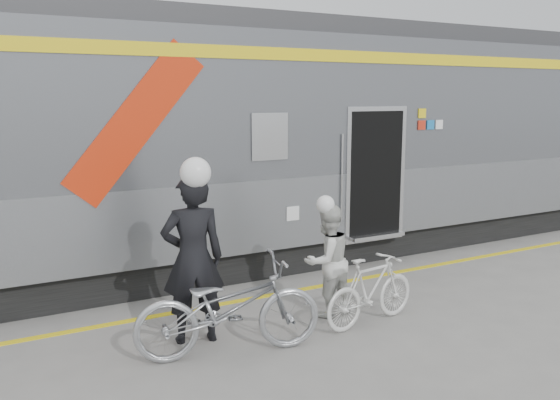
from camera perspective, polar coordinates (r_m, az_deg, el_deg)
ground at (r=6.97m, az=7.61°, el=-14.19°), size 90.00×90.00×0.00m
train at (r=10.11m, az=-5.98°, el=5.45°), size 24.00×3.17×4.10m
safety_strip at (r=8.67m, az=-0.95°, el=-9.14°), size 24.00×0.12×0.01m
man at (r=6.93m, az=-8.38°, el=-5.61°), size 0.81×0.62×1.99m
bicycle_left at (r=6.65m, az=-4.95°, el=-10.26°), size 2.19×1.14×1.10m
woman at (r=7.77m, az=4.55°, el=-5.84°), size 0.78×0.65×1.46m
bicycle_right at (r=7.59m, az=8.74°, el=-8.58°), size 1.52×0.62×0.89m
helmet_man at (r=6.71m, az=-8.64°, el=4.04°), size 0.35×0.35×0.35m
helmet_woman at (r=7.58m, az=4.64°, el=0.33°), size 0.23×0.23×0.23m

